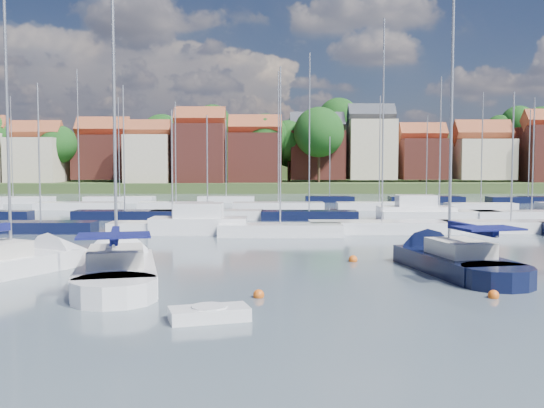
{
  "coord_description": "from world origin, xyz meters",
  "views": [
    {
      "loc": [
        -0.01,
        -24.15,
        5.0
      ],
      "look_at": [
        0.04,
        14.0,
        2.56
      ],
      "focal_mm": 40.0,
      "sensor_mm": 36.0,
      "label": 1
    }
  ],
  "objects": [
    {
      "name": "far_shore_town",
      "position": [
        2.23,
        132.67,
        4.61
      ],
      "size": [
        212.46,
        90.0,
        22.27
      ],
      "color": "#3C4824",
      "rests_on": "ground"
    },
    {
      "name": "ground",
      "position": [
        0.0,
        40.0,
        0.0
      ],
      "size": [
        260.0,
        260.0,
        0.0
      ],
      "primitive_type": "plane",
      "color": "#485A62",
      "rests_on": "ground"
    },
    {
      "name": "sailboat_centre",
      "position": [
        -6.98,
        3.02,
        0.35
      ],
      "size": [
        5.8,
        12.43,
        16.31
      ],
      "rotation": [
        0.0,
        0.0,
        1.8
      ],
      "color": "white",
      "rests_on": "ground"
    },
    {
      "name": "buoy_c",
      "position": [
        -5.15,
        -0.5,
        0.0
      ],
      "size": [
        0.41,
        0.41,
        0.41
      ],
      "primitive_type": "sphere",
      "color": "#D85914",
      "rests_on": "ground"
    },
    {
      "name": "sailboat_left",
      "position": [
        -11.7,
        4.3,
        0.36
      ],
      "size": [
        7.66,
        10.91,
        14.77
      ],
      "rotation": [
        0.0,
        0.0,
        1.08
      ],
      "color": "white",
      "rests_on": "ground"
    },
    {
      "name": "marina_field",
      "position": [
        1.91,
        35.15,
        0.43
      ],
      "size": [
        79.62,
        41.41,
        15.93
      ],
      "color": "white",
      "rests_on": "ground"
    },
    {
      "name": "sailboat_navy",
      "position": [
        8.32,
        5.4,
        0.36
      ],
      "size": [
        5.27,
        11.78,
        15.81
      ],
      "rotation": [
        0.0,
        0.0,
        1.78
      ],
      "color": "black",
      "rests_on": "ground"
    },
    {
      "name": "tender",
      "position": [
        -2.01,
        -4.87,
        0.21
      ],
      "size": [
        2.77,
        1.85,
        0.55
      ],
      "rotation": [
        0.0,
        0.0,
        0.29
      ],
      "color": "white",
      "rests_on": "ground"
    },
    {
      "name": "buoy_e",
      "position": [
        4.25,
        7.09,
        0.0
      ],
      "size": [
        0.46,
        0.46,
        0.46
      ],
      "primitive_type": "sphere",
      "color": "#D85914",
      "rests_on": "ground"
    },
    {
      "name": "buoy_f",
      "position": [
        8.39,
        -1.6,
        0.0
      ],
      "size": [
        0.42,
        0.42,
        0.42
      ],
      "primitive_type": "sphere",
      "color": "#D85914",
      "rests_on": "ground"
    },
    {
      "name": "buoy_d",
      "position": [
        -0.49,
        -1.5,
        0.0
      ],
      "size": [
        0.43,
        0.43,
        0.43
      ],
      "primitive_type": "sphere",
      "color": "#D85914",
      "rests_on": "ground"
    }
  ]
}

